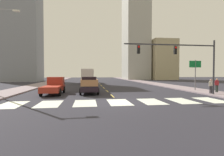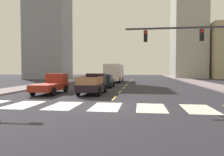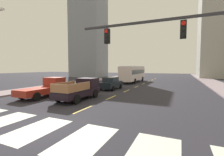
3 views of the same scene
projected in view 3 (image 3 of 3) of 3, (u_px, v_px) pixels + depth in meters
ground_plane at (37, 129)px, 7.72m from camera, size 160.00×160.00×0.00m
sidewalk_left at (71, 84)px, 29.07m from camera, size 3.66×110.00×0.15m
crosswalk_stripe_2 at (1, 121)px, 8.86m from camera, size 1.80×3.28×0.01m
crosswalk_stripe_3 at (37, 129)px, 7.72m from camera, size 1.80×3.28×0.01m
crosswalk_stripe_4 at (85, 140)px, 6.58m from camera, size 1.80×3.28×0.01m
crosswalk_stripe_5 at (153, 155)px, 5.44m from camera, size 1.80×3.28×0.01m
lane_dash_0 at (83, 109)px, 11.37m from camera, size 0.16×2.40×0.01m
lane_dash_1 at (111, 97)px, 15.93m from camera, size 0.16×2.40×0.01m
lane_dash_2 at (127, 91)px, 20.49m from camera, size 0.16×2.40×0.01m
lane_dash_3 at (137, 87)px, 25.05m from camera, size 0.16×2.40×0.01m
lane_dash_4 at (143, 84)px, 29.62m from camera, size 0.16×2.40×0.01m
lane_dash_5 at (148, 81)px, 34.18m from camera, size 0.16×2.40×0.01m
lane_dash_6 at (152, 80)px, 38.74m from camera, size 0.16×2.40×0.01m
lane_dash_7 at (155, 78)px, 43.30m from camera, size 0.16×2.40×0.01m
pickup_stakebed at (81, 89)px, 15.18m from camera, size 2.18×5.20×1.96m
pickup_dark at (46, 88)px, 16.44m from camera, size 2.18×5.20×1.96m
city_bus at (133, 73)px, 32.42m from camera, size 2.72×10.80×3.32m
sedan_mid at (111, 83)px, 21.77m from camera, size 2.02×4.40×1.72m
traffic_signal_gantry at (213, 41)px, 6.90m from camera, size 10.05×0.27×6.00m
tower_tall_centre at (89, 37)px, 50.57m from camera, size 10.20×8.03×26.00m
block_mid_left at (216, 20)px, 45.43m from camera, size 8.35×11.59×33.95m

